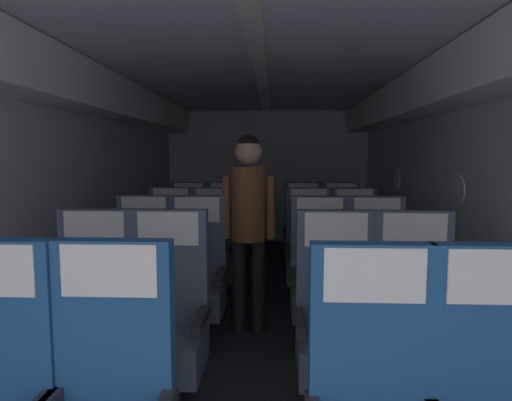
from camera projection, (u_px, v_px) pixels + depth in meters
name	position (u px, v px, depth m)	size (l,w,h in m)	color
ground	(259.00, 322.00, 3.87)	(3.65, 7.80, 0.02)	#23282D
fuselage_shell	(260.00, 134.00, 3.97)	(3.53, 7.45, 2.28)	silver
seat_b_left_window	(92.00, 322.00, 2.58)	(0.49, 0.47, 1.13)	#38383D
seat_b_left_aisle	(166.00, 324.00, 2.56)	(0.49, 0.47, 1.13)	#38383D
seat_b_right_aisle	(416.00, 328.00, 2.49)	(0.49, 0.47, 1.13)	#38383D
seat_b_right_window	(336.00, 327.00, 2.52)	(0.49, 0.47, 1.13)	#38383D
seat_c_left_window	(142.00, 278.00, 3.53)	(0.49, 0.47, 1.13)	#38383D
seat_c_left_aisle	(196.00, 279.00, 3.49)	(0.49, 0.47, 1.13)	#38383D
seat_c_right_aisle	(377.00, 281.00, 3.44)	(0.49, 0.47, 1.13)	#38383D
seat_c_right_window	(320.00, 281.00, 3.45)	(0.49, 0.47, 1.13)	#38383D
seat_d_left_window	(170.00, 252.00, 4.48)	(0.49, 0.47, 1.13)	#38383D
seat_d_left_aisle	(213.00, 253.00, 4.45)	(0.49, 0.47, 1.13)	#38383D
seat_d_right_aisle	(355.00, 254.00, 4.39)	(0.49, 0.47, 1.13)	#38383D
seat_d_right_window	(309.00, 254.00, 4.40)	(0.49, 0.47, 1.13)	#38383D
seat_e_left_window	(188.00, 236.00, 5.42)	(0.49, 0.47, 1.13)	#38383D
seat_e_left_aisle	(225.00, 236.00, 5.40)	(0.49, 0.47, 1.13)	#38383D
seat_e_right_aisle	(342.00, 237.00, 5.34)	(0.49, 0.47, 1.13)	#38383D
seat_e_right_window	(303.00, 237.00, 5.36)	(0.49, 0.47, 1.13)	#38383D
flight_attendant	(249.00, 211.00, 3.54)	(0.43, 0.28, 1.63)	black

